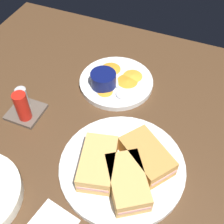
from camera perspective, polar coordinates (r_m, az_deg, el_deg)
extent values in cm
cube|color=#4C331E|center=(76.47, -3.94, -8.04)|extent=(110.00, 110.00, 3.00)
cylinder|color=silver|center=(71.74, 1.96, -10.47)|extent=(29.88, 29.88, 1.60)
cube|color=tan|center=(68.55, -2.70, -9.79)|extent=(14.45, 10.51, 4.80)
cube|color=#DB938E|center=(68.55, -2.70, -9.79)|extent=(14.55, 9.98, 0.80)
cube|color=tan|center=(66.29, 2.97, -13.26)|extent=(15.03, 13.57, 4.80)
cube|color=#DB938E|center=(66.29, 2.97, -13.26)|extent=(14.90, 13.21, 0.80)
cube|color=#C68C42|center=(69.90, 6.66, -8.43)|extent=(13.78, 14.99, 4.80)
cube|color=#DB938E|center=(69.90, 6.66, -8.43)|extent=(13.44, 14.84, 0.80)
cylinder|color=navy|center=(70.05, 7.60, -9.27)|extent=(6.38, 6.38, 3.68)
cylinder|color=black|center=(68.84, 7.72, -8.65)|extent=(5.23, 5.23, 0.60)
cube|color=silver|center=(69.46, 0.10, -11.98)|extent=(4.12, 4.75, 0.40)
ellipsoid|color=silver|center=(70.32, 4.46, -10.74)|extent=(3.73, 3.87, 0.80)
cylinder|color=silver|center=(89.86, 0.82, 5.76)|extent=(22.02, 22.02, 1.60)
cylinder|color=#0C144C|center=(86.41, -1.69, 6.25)|extent=(7.45, 7.45, 4.29)
cylinder|color=olive|center=(85.23, -1.72, 7.11)|extent=(6.11, 6.11, 0.60)
cube|color=silver|center=(88.73, 0.86, 6.00)|extent=(5.25, 3.24, 0.40)
ellipsoid|color=silver|center=(84.74, 1.21, 3.53)|extent=(3.85, 3.42, 0.80)
cone|color=orange|center=(92.81, -0.26, 8.38)|extent=(8.74, 8.74, 0.60)
cone|color=gold|center=(90.74, -1.91, 7.21)|extent=(7.16, 7.16, 0.60)
cone|color=gold|center=(90.61, 3.99, 7.02)|extent=(8.14, 8.14, 0.60)
cone|color=orange|center=(88.95, 2.81, 6.11)|extent=(7.01, 7.01, 0.60)
cone|color=orange|center=(85.69, -1.36, 4.08)|extent=(6.44, 6.44, 0.60)
cube|color=brown|center=(85.46, -16.16, 0.01)|extent=(9.00, 9.00, 1.00)
cylinder|color=red|center=(80.57, -16.86, 1.06)|extent=(3.60, 3.60, 8.50)
cylinder|color=#B2B2B2|center=(84.54, -16.79, 2.68)|extent=(3.00, 3.00, 6.00)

